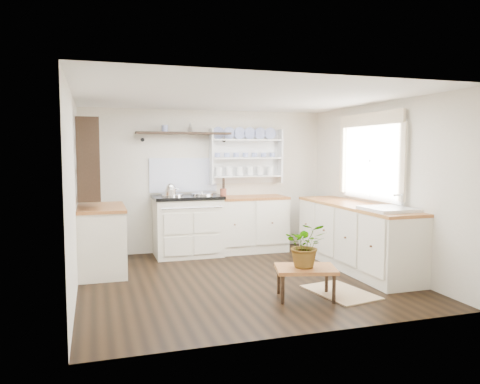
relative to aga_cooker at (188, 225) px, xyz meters
name	(u,v)px	position (x,y,z in m)	size (l,w,h in m)	color
floor	(242,279)	(0.39, -1.57, -0.48)	(4.00, 3.80, 0.01)	black
wall_back	(207,181)	(0.39, 0.33, 0.67)	(4.00, 0.02, 2.30)	beige
wall_right	(379,186)	(2.39, -1.57, 0.67)	(0.02, 3.80, 2.30)	beige
wall_left	(74,194)	(-1.61, -1.57, 0.67)	(0.02, 3.80, 2.30)	beige
ceiling	(242,97)	(0.39, -1.57, 1.82)	(4.00, 3.80, 0.01)	white
window	(370,156)	(2.34, -1.42, 1.08)	(0.08, 1.55, 1.22)	white
aga_cooker	(188,225)	(0.00, 0.00, 0.00)	(1.06, 0.73, 0.98)	white
back_cabinets	(247,223)	(0.99, 0.03, -0.02)	(1.27, 0.63, 0.90)	beige
right_cabinets	(355,235)	(2.09, -1.47, -0.02)	(0.62, 2.43, 0.90)	beige
belfast_sink	(388,219)	(2.09, -2.22, 0.32)	(0.55, 0.60, 0.45)	white
left_cabinets	(102,239)	(-1.31, -0.67, -0.02)	(0.62, 1.13, 0.90)	beige
plate_rack	(245,156)	(1.04, 0.29, 1.07)	(1.20, 0.22, 0.90)	white
high_shelf	(184,134)	(-0.01, 0.21, 1.43)	(1.50, 0.29, 0.16)	black
left_shelving	(88,158)	(-1.45, -0.67, 1.07)	(0.28, 0.80, 1.05)	black
kettle	(171,191)	(-0.28, -0.12, 0.55)	(0.17, 0.17, 0.21)	silver
utensil_crock	(223,192)	(0.61, 0.11, 0.49)	(0.10, 0.10, 0.12)	brown
center_table	(306,271)	(0.83, -2.53, -0.17)	(0.75, 0.62, 0.35)	brown
potted_plant	(306,245)	(0.83, -2.53, 0.12)	(0.45, 0.39, 0.50)	#3F7233
floor_rug	(340,292)	(1.31, -2.47, -0.47)	(0.55, 0.85, 0.02)	tan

